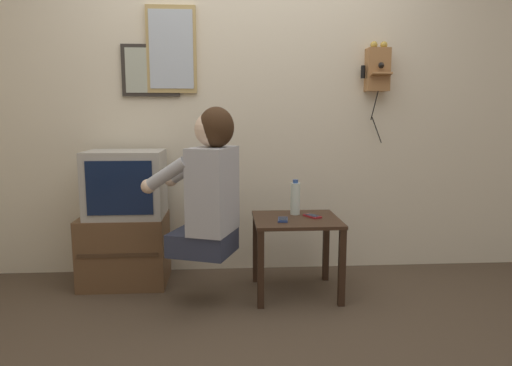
{
  "coord_description": "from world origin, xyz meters",
  "views": [
    {
      "loc": [
        -0.14,
        -2.42,
        1.17
      ],
      "look_at": [
        0.05,
        0.39,
        0.75
      ],
      "focal_mm": 32.0,
      "sensor_mm": 36.0,
      "label": 1
    }
  ],
  "objects_px": {
    "cell_phone_spare": "(312,216)",
    "water_bottle": "(295,198)",
    "wall_phone_antique": "(377,69)",
    "framed_picture": "(151,71)",
    "cell_phone_held": "(283,220)",
    "wall_mirror": "(171,50)",
    "television": "(126,184)",
    "person": "(209,185)"
  },
  "relations": [
    {
      "from": "television",
      "to": "water_bottle",
      "type": "xyz_separation_m",
      "value": [
        1.14,
        -0.14,
        -0.09
      ]
    },
    {
      "from": "television",
      "to": "wall_mirror",
      "type": "xyz_separation_m",
      "value": [
        0.3,
        0.24,
        0.92
      ]
    },
    {
      "from": "person",
      "to": "cell_phone_spare",
      "type": "relative_size",
      "value": 6.51
    },
    {
      "from": "wall_phone_antique",
      "to": "water_bottle",
      "type": "bearing_deg",
      "value": -152.04
    },
    {
      "from": "wall_phone_antique",
      "to": "water_bottle",
      "type": "xyz_separation_m",
      "value": [
        -0.64,
        -0.34,
        -0.88
      ]
    },
    {
      "from": "framed_picture",
      "to": "wall_mirror",
      "type": "xyz_separation_m",
      "value": [
        0.15,
        -0.0,
        0.15
      ]
    },
    {
      "from": "cell_phone_spare",
      "to": "water_bottle",
      "type": "xyz_separation_m",
      "value": [
        -0.1,
        0.09,
        0.1
      ]
    },
    {
      "from": "television",
      "to": "person",
      "type": "bearing_deg",
      "value": -33.94
    },
    {
      "from": "wall_mirror",
      "to": "cell_phone_spare",
      "type": "xyz_separation_m",
      "value": [
        0.94,
        -0.47,
        -1.11
      ]
    },
    {
      "from": "wall_phone_antique",
      "to": "framed_picture",
      "type": "relative_size",
      "value": 1.8
    },
    {
      "from": "wall_phone_antique",
      "to": "framed_picture",
      "type": "distance_m",
      "value": 1.63
    },
    {
      "from": "wall_mirror",
      "to": "cell_phone_spare",
      "type": "distance_m",
      "value": 1.53
    },
    {
      "from": "wall_mirror",
      "to": "cell_phone_held",
      "type": "xyz_separation_m",
      "value": [
        0.73,
        -0.56,
        -1.11
      ]
    },
    {
      "from": "television",
      "to": "framed_picture",
      "type": "distance_m",
      "value": 0.83
    },
    {
      "from": "wall_mirror",
      "to": "water_bottle",
      "type": "distance_m",
      "value": 1.36
    },
    {
      "from": "wall_mirror",
      "to": "water_bottle",
      "type": "height_order",
      "value": "wall_mirror"
    },
    {
      "from": "person",
      "to": "wall_mirror",
      "type": "bearing_deg",
      "value": 43.66
    },
    {
      "from": "television",
      "to": "water_bottle",
      "type": "height_order",
      "value": "television"
    },
    {
      "from": "television",
      "to": "wall_phone_antique",
      "type": "distance_m",
      "value": 1.96
    },
    {
      "from": "wall_phone_antique",
      "to": "person",
      "type": "bearing_deg",
      "value": -153.94
    },
    {
      "from": "wall_phone_antique",
      "to": "cell_phone_held",
      "type": "bearing_deg",
      "value": -145.4
    },
    {
      "from": "wall_phone_antique",
      "to": "cell_phone_held",
      "type": "xyz_separation_m",
      "value": [
        -0.74,
        -0.51,
        -0.98
      ]
    },
    {
      "from": "wall_mirror",
      "to": "water_bottle",
      "type": "relative_size",
      "value": 2.57
    },
    {
      "from": "person",
      "to": "wall_mirror",
      "type": "xyz_separation_m",
      "value": [
        -0.27,
        0.63,
        0.87
      ]
    },
    {
      "from": "wall_phone_antique",
      "to": "cell_phone_spare",
      "type": "relative_size",
      "value": 5.28
    },
    {
      "from": "wall_phone_antique",
      "to": "water_bottle",
      "type": "relative_size",
      "value": 3.09
    },
    {
      "from": "cell_phone_held",
      "to": "wall_phone_antique",
      "type": "bearing_deg",
      "value": 42.87
    },
    {
      "from": "cell_phone_held",
      "to": "cell_phone_spare",
      "type": "relative_size",
      "value": 0.96
    },
    {
      "from": "wall_phone_antique",
      "to": "cell_phone_held",
      "type": "height_order",
      "value": "wall_phone_antique"
    },
    {
      "from": "person",
      "to": "television",
      "type": "bearing_deg",
      "value": 76.4
    },
    {
      "from": "framed_picture",
      "to": "wall_phone_antique",
      "type": "bearing_deg",
      "value": -1.58
    },
    {
      "from": "cell_phone_spare",
      "to": "water_bottle",
      "type": "bearing_deg",
      "value": 108.89
    },
    {
      "from": "person",
      "to": "wall_mirror",
      "type": "distance_m",
      "value": 1.11
    },
    {
      "from": "framed_picture",
      "to": "wall_mirror",
      "type": "relative_size",
      "value": 0.67
    },
    {
      "from": "wall_mirror",
      "to": "person",
      "type": "bearing_deg",
      "value": -66.68
    },
    {
      "from": "person",
      "to": "wall_phone_antique",
      "type": "distance_m",
      "value": 1.53
    },
    {
      "from": "cell_phone_spare",
      "to": "cell_phone_held",
      "type": "bearing_deg",
      "value": 172.41
    },
    {
      "from": "television",
      "to": "framed_picture",
      "type": "xyz_separation_m",
      "value": [
        0.15,
        0.25,
        0.77
      ]
    },
    {
      "from": "person",
      "to": "cell_phone_held",
      "type": "bearing_deg",
      "value": -60.31
    },
    {
      "from": "person",
      "to": "framed_picture",
      "type": "height_order",
      "value": "framed_picture"
    },
    {
      "from": "framed_picture",
      "to": "cell_phone_held",
      "type": "distance_m",
      "value": 1.42
    },
    {
      "from": "wall_phone_antique",
      "to": "cell_phone_spare",
      "type": "height_order",
      "value": "wall_phone_antique"
    }
  ]
}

